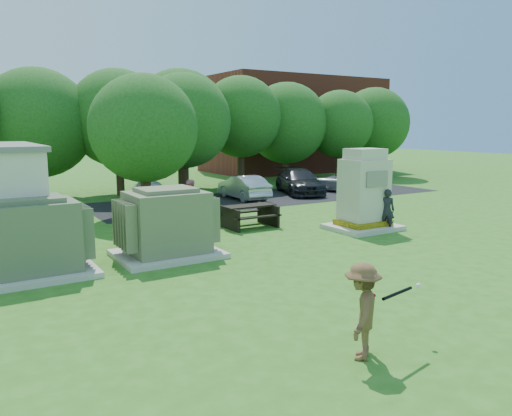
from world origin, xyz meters
TOP-DOWN VIEW (x-y plane):
  - ground at (0.00, 0.00)m, footprint 120.00×120.00m
  - brick_building at (18.00, 27.00)m, footprint 15.00×8.00m
  - parking_strip at (7.00, 13.50)m, footprint 20.00×6.00m
  - transformer_left at (-6.50, 4.50)m, footprint 3.00×2.40m
  - transformer_right at (-2.80, 4.50)m, footprint 3.00×2.40m
  - generator_cabinet at (4.99, 4.39)m, footprint 2.50×2.05m
  - picnic_table at (1.55, 7.02)m, footprint 2.01×1.51m
  - batter at (-2.52, -3.47)m, footprint 1.20×1.15m
  - person_by_generator at (5.52, 3.72)m, footprint 0.68×0.67m
  - person_at_picnic at (-0.28, 8.30)m, footprint 0.94×0.76m
  - person_walking_right at (8.90, 7.47)m, footprint 0.75×1.14m
  - car_white at (-0.01, 13.69)m, footprint 2.22×4.03m
  - car_silver_a at (5.15, 13.65)m, footprint 1.55×3.96m
  - car_dark at (9.02, 13.89)m, footprint 3.52×5.26m
  - car_silver_b at (11.82, 13.33)m, footprint 3.17×4.58m
  - batting_equipment at (-1.87, -3.59)m, footprint 1.51×0.42m
  - tree_row at (1.75, 18.50)m, footprint 41.30×13.30m

SIDE VIEW (x-z plane):
  - ground at x=0.00m, z-range 0.00..0.00m
  - parking_strip at x=7.00m, z-range 0.00..0.01m
  - picnic_table at x=1.55m, z-range 0.11..0.97m
  - car_silver_b at x=11.82m, z-range 0.00..1.16m
  - car_silver_a at x=5.15m, z-range 0.00..1.28m
  - car_white at x=-0.01m, z-range 0.00..1.30m
  - car_dark at x=9.02m, z-range 0.00..1.41m
  - person_by_generator at x=5.52m, z-range 0.00..1.58m
  - batter at x=-2.52m, z-range 0.00..1.64m
  - person_walking_right at x=8.90m, z-range 0.00..1.80m
  - person_at_picnic at x=-0.28m, z-range 0.00..1.83m
  - transformer_left at x=-6.50m, z-range -0.07..2.00m
  - transformer_right at x=-2.80m, z-range -0.07..2.00m
  - batting_equipment at x=-1.87m, z-range 0.98..1.14m
  - generator_cabinet at x=4.99m, z-range -0.19..2.86m
  - brick_building at x=18.00m, z-range 0.00..8.00m
  - tree_row at x=1.75m, z-range 0.50..7.80m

